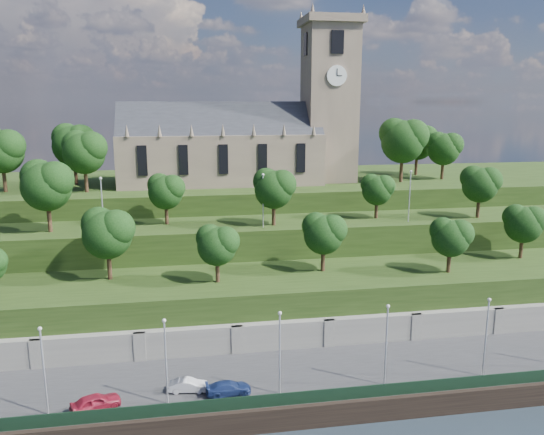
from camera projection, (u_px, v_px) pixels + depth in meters
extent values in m
plane|color=#1C242D|center=(307.00, 428.00, 46.55)|extent=(320.00, 320.00, 0.00)
cube|color=#2D2D30|center=(293.00, 382.00, 52.12)|extent=(160.00, 12.00, 2.00)
cube|color=black|center=(307.00, 417.00, 46.26)|extent=(160.00, 0.50, 2.20)
cube|color=black|center=(306.00, 397.00, 46.57)|extent=(160.00, 0.10, 1.20)
cube|color=slate|center=(282.00, 342.00, 57.58)|extent=(160.00, 2.00, 5.00)
cube|color=slate|center=(38.00, 363.00, 52.84)|extent=(1.20, 0.60, 5.00)
cube|color=slate|center=(140.00, 356.00, 54.43)|extent=(1.20, 0.60, 5.00)
cube|color=slate|center=(237.00, 348.00, 56.02)|extent=(1.20, 0.60, 5.00)
cube|color=slate|center=(329.00, 342.00, 57.60)|extent=(1.20, 0.60, 5.00)
cube|color=slate|center=(415.00, 335.00, 59.19)|extent=(1.20, 0.60, 5.00)
cube|color=slate|center=(498.00, 329.00, 60.78)|extent=(1.20, 0.60, 5.00)
cube|color=#1F3411|center=(273.00, 308.00, 63.04)|extent=(160.00, 12.00, 8.00)
cube|color=#1F3411|center=(260.00, 265.00, 73.22)|extent=(160.00, 10.00, 12.00)
cube|color=#1F3411|center=(243.00, 221.00, 93.14)|extent=(160.00, 32.00, 15.00)
cube|color=#715F4F|center=(221.00, 158.00, 86.20)|extent=(32.00, 12.00, 8.00)
cube|color=#24262C|center=(220.00, 134.00, 85.34)|extent=(32.00, 10.18, 10.18)
cone|color=#715F4F|center=(127.00, 131.00, 77.15)|extent=(0.70, 0.70, 1.80)
cone|color=#715F4F|center=(159.00, 130.00, 77.89)|extent=(0.70, 0.70, 1.80)
cone|color=#715F4F|center=(191.00, 130.00, 78.63)|extent=(0.70, 0.70, 1.80)
cone|color=#715F4F|center=(223.00, 130.00, 79.37)|extent=(0.70, 0.70, 1.80)
cone|color=#715F4F|center=(254.00, 130.00, 80.11)|extent=(0.70, 0.70, 1.80)
cone|color=#715F4F|center=(284.00, 129.00, 80.85)|extent=(0.70, 0.70, 1.80)
cone|color=#715F4F|center=(314.00, 129.00, 81.59)|extent=(0.70, 0.70, 1.80)
cube|color=black|center=(142.00, 161.00, 78.33)|extent=(1.40, 0.25, 4.50)
cube|color=black|center=(183.00, 160.00, 79.28)|extent=(1.40, 0.25, 4.50)
cube|color=black|center=(223.00, 159.00, 80.23)|extent=(1.40, 0.25, 4.50)
cube|color=black|center=(263.00, 159.00, 81.18)|extent=(1.40, 0.25, 4.50)
cube|color=black|center=(301.00, 158.00, 82.14)|extent=(1.40, 0.25, 4.50)
cube|color=#715F4F|center=(329.00, 105.00, 87.24)|extent=(8.00, 8.00, 25.00)
cube|color=#715F4F|center=(331.00, 21.00, 84.45)|extent=(9.20, 9.20, 1.20)
cone|color=#715F4F|center=(313.00, 8.00, 79.70)|extent=(0.80, 0.80, 1.60)
cone|color=#715F4F|center=(301.00, 16.00, 87.41)|extent=(0.80, 0.80, 1.60)
cone|color=#715F4F|center=(363.00, 10.00, 80.97)|extent=(0.80, 0.80, 1.60)
cone|color=#715F4F|center=(348.00, 18.00, 88.68)|extent=(0.80, 0.80, 1.60)
cube|color=black|center=(338.00, 42.00, 81.28)|extent=(2.00, 0.25, 3.50)
cube|color=black|center=(324.00, 47.00, 89.15)|extent=(2.00, 0.25, 3.50)
cube|color=black|center=(306.00, 44.00, 84.57)|extent=(0.25, 2.00, 3.50)
cube|color=black|center=(355.00, 45.00, 85.86)|extent=(0.25, 2.00, 3.50)
cylinder|color=white|center=(337.00, 76.00, 82.31)|extent=(3.20, 0.30, 3.20)
cylinder|color=white|center=(354.00, 77.00, 86.94)|extent=(0.30, 3.20, 3.20)
cube|color=black|center=(337.00, 72.00, 82.03)|extent=(0.12, 0.05, 1.10)
cube|color=black|center=(340.00, 76.00, 82.20)|extent=(0.80, 0.05, 0.12)
cylinder|color=#321F13|center=(109.00, 264.00, 60.75)|extent=(0.52, 0.52, 3.61)
sphere|color=black|center=(107.00, 235.00, 60.01)|extent=(5.61, 5.61, 5.61)
sphere|color=black|center=(116.00, 228.00, 59.47)|extent=(4.21, 4.21, 4.21)
sphere|color=black|center=(99.00, 224.00, 60.29)|extent=(3.93, 3.93, 3.93)
cylinder|color=#321F13|center=(217.00, 270.00, 59.88)|extent=(0.49, 0.49, 2.86)
sphere|color=black|center=(217.00, 246.00, 59.29)|extent=(4.44, 4.44, 4.44)
sphere|color=black|center=(225.00, 241.00, 58.86)|extent=(3.33, 3.33, 3.33)
sphere|color=black|center=(210.00, 238.00, 59.51)|extent=(3.11, 3.11, 3.11)
cylinder|color=#321F13|center=(323.00, 259.00, 63.82)|extent=(0.50, 0.50, 3.07)
sphere|color=black|center=(323.00, 235.00, 63.19)|extent=(4.78, 4.78, 4.78)
sphere|color=black|center=(332.00, 229.00, 62.72)|extent=(3.59, 3.59, 3.59)
sphere|color=black|center=(316.00, 226.00, 63.42)|extent=(3.35, 3.35, 3.35)
cylinder|color=#321F13|center=(449.00, 261.00, 63.29)|extent=(0.49, 0.49, 2.86)
sphere|color=black|center=(451.00, 238.00, 62.70)|extent=(4.46, 4.46, 4.46)
sphere|color=black|center=(460.00, 233.00, 62.27)|extent=(3.34, 3.34, 3.34)
sphere|color=black|center=(443.00, 230.00, 62.92)|extent=(3.12, 3.12, 3.12)
cylinder|color=#321F13|center=(521.00, 247.00, 69.06)|extent=(0.50, 0.50, 3.05)
sphere|color=black|center=(524.00, 225.00, 68.43)|extent=(4.74, 4.74, 4.74)
sphere|color=black|center=(533.00, 220.00, 67.97)|extent=(3.56, 3.56, 3.56)
sphere|color=black|center=(516.00, 217.00, 68.67)|extent=(3.32, 3.32, 3.32)
cylinder|color=#321F13|center=(49.00, 217.00, 66.30)|extent=(0.53, 0.53, 3.92)
sphere|color=black|center=(46.00, 187.00, 65.49)|extent=(6.10, 6.10, 6.10)
sphere|color=black|center=(55.00, 180.00, 64.90)|extent=(4.57, 4.57, 4.57)
sphere|color=black|center=(38.00, 176.00, 65.80)|extent=(4.27, 4.27, 4.27)
cylinder|color=#321F13|center=(167.00, 213.00, 70.62)|extent=(0.49, 0.49, 2.93)
sphere|color=black|center=(166.00, 192.00, 70.01)|extent=(4.56, 4.56, 4.56)
sphere|color=black|center=(172.00, 188.00, 69.57)|extent=(3.42, 3.42, 3.42)
sphere|color=black|center=(159.00, 185.00, 70.24)|extent=(3.19, 3.19, 3.19)
cylinder|color=#321F13|center=(274.00, 213.00, 69.91)|extent=(0.51, 0.51, 3.27)
sphere|color=black|center=(274.00, 190.00, 69.24)|extent=(5.08, 5.08, 5.08)
sphere|color=black|center=(282.00, 184.00, 68.75)|extent=(3.81, 3.81, 3.81)
sphere|color=black|center=(266.00, 181.00, 69.49)|extent=(3.56, 3.56, 3.56)
cylinder|color=#321F13|center=(376.00, 209.00, 74.28)|extent=(0.48, 0.48, 2.69)
sphere|color=black|center=(377.00, 190.00, 73.72)|extent=(4.19, 4.19, 4.19)
sphere|color=black|center=(384.00, 186.00, 73.31)|extent=(3.14, 3.14, 3.14)
sphere|color=black|center=(371.00, 184.00, 73.93)|extent=(2.93, 2.93, 2.93)
cylinder|color=#321F13|center=(478.00, 207.00, 74.57)|extent=(0.50, 0.50, 3.17)
sphere|color=black|center=(480.00, 185.00, 73.91)|extent=(4.93, 4.93, 4.93)
sphere|color=black|center=(489.00, 180.00, 73.44)|extent=(3.69, 3.69, 3.69)
sphere|color=black|center=(473.00, 178.00, 74.16)|extent=(3.45, 3.45, 3.45)
cylinder|color=#321F13|center=(4.00, 178.00, 77.68)|extent=(0.54, 0.54, 4.03)
sphere|color=black|center=(1.00, 152.00, 76.85)|extent=(6.26, 6.26, 6.26)
sphere|color=black|center=(9.00, 146.00, 76.24)|extent=(4.70, 4.70, 4.70)
cylinder|color=#321F13|center=(76.00, 171.00, 84.86)|extent=(0.55, 0.55, 4.19)
sphere|color=black|center=(74.00, 146.00, 83.99)|extent=(6.52, 6.52, 6.52)
sphere|color=black|center=(81.00, 140.00, 83.36)|extent=(4.89, 4.89, 4.89)
sphere|color=black|center=(66.00, 138.00, 84.32)|extent=(4.57, 4.57, 4.57)
cylinder|color=#321F13|center=(86.00, 179.00, 77.65)|extent=(0.53, 0.53, 3.89)
sphere|color=black|center=(84.00, 153.00, 76.84)|extent=(6.06, 6.06, 6.06)
sphere|color=black|center=(92.00, 147.00, 76.26)|extent=(4.54, 4.54, 4.54)
sphere|color=black|center=(77.00, 145.00, 77.14)|extent=(4.24, 4.24, 4.24)
cylinder|color=#321F13|center=(401.00, 168.00, 87.39)|extent=(0.56, 0.56, 4.52)
sphere|color=black|center=(403.00, 142.00, 86.46)|extent=(7.02, 7.02, 7.02)
sphere|color=black|center=(413.00, 136.00, 85.78)|extent=(5.27, 5.27, 5.27)
sphere|color=black|center=(394.00, 133.00, 86.81)|extent=(4.92, 4.92, 4.92)
cylinder|color=#321F13|center=(416.00, 164.00, 96.16)|extent=(0.53, 0.53, 3.92)
sphere|color=black|center=(417.00, 143.00, 95.35)|extent=(6.10, 6.10, 6.10)
sphere|color=black|center=(426.00, 138.00, 94.76)|extent=(4.58, 4.58, 4.58)
sphere|color=black|center=(411.00, 136.00, 95.66)|extent=(4.27, 4.27, 4.27)
cylinder|color=#321F13|center=(442.00, 169.00, 90.75)|extent=(0.51, 0.51, 3.49)
sphere|color=black|center=(444.00, 149.00, 90.03)|extent=(5.42, 5.42, 5.42)
sphere|color=black|center=(452.00, 145.00, 89.51)|extent=(4.07, 4.07, 4.07)
sphere|color=black|center=(437.00, 143.00, 90.30)|extent=(3.80, 3.80, 3.80)
cylinder|color=#B2B2B7|center=(44.00, 373.00, 44.21)|extent=(0.16, 0.16, 7.71)
sphere|color=silver|center=(40.00, 329.00, 43.36)|extent=(0.36, 0.36, 0.36)
cylinder|color=#B2B2B7|center=(166.00, 364.00, 45.80)|extent=(0.16, 0.16, 7.71)
sphere|color=silver|center=(164.00, 321.00, 44.95)|extent=(0.36, 0.36, 0.36)
cylinder|color=#B2B2B7|center=(280.00, 355.00, 47.39)|extent=(0.16, 0.16, 7.71)
sphere|color=silver|center=(280.00, 313.00, 46.54)|extent=(0.36, 0.36, 0.36)
cylinder|color=#B2B2B7|center=(386.00, 347.00, 48.98)|extent=(0.16, 0.16, 7.71)
sphere|color=silver|center=(388.00, 306.00, 48.13)|extent=(0.36, 0.36, 0.36)
cylinder|color=#B2B2B7|center=(486.00, 339.00, 50.57)|extent=(0.16, 0.16, 7.71)
sphere|color=silver|center=(489.00, 300.00, 49.72)|extent=(0.36, 0.36, 0.36)
cylinder|color=#B2B2B7|center=(102.00, 207.00, 65.15)|extent=(0.16, 0.16, 6.79)
sphere|color=silver|center=(100.00, 178.00, 64.40)|extent=(0.36, 0.36, 0.36)
cylinder|color=#B2B2B7|center=(263.00, 202.00, 68.32)|extent=(0.16, 0.16, 6.79)
sphere|color=silver|center=(263.00, 175.00, 67.57)|extent=(0.36, 0.36, 0.36)
cylinder|color=#B2B2B7|center=(409.00, 197.00, 71.50)|extent=(0.16, 0.16, 6.79)
sphere|color=silver|center=(411.00, 171.00, 70.75)|extent=(0.36, 0.36, 0.36)
imported|color=maroon|center=(96.00, 402.00, 45.58)|extent=(4.56, 3.19, 1.44)
imported|color=silver|center=(188.00, 385.00, 48.55)|extent=(3.68, 1.65, 1.17)
imported|color=navy|center=(228.00, 388.00, 48.08)|extent=(4.24, 1.97, 1.20)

